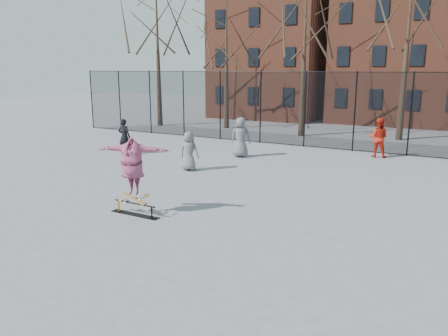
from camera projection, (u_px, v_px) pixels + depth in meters
The scene contains 11 objects.
ground at pixel (193, 224), 11.87m from camera, with size 100.00×100.00×0.00m, color slate.
skate_rail at pixel (135, 210), 12.56m from camera, with size 1.65×0.25×0.36m.
skateboard at pixel (134, 201), 12.50m from camera, with size 0.92×0.22×0.11m, color #A57B42, non-canonical shape.
skater at pixel (133, 171), 12.31m from camera, with size 2.03×0.55×1.65m, color #613B95.
bystander_grey at pixel (189, 151), 17.91m from camera, with size 0.80×0.52×1.63m, color #5D5E62.
bystander_black at pixel (124, 137), 21.30m from camera, with size 0.64×0.42×1.75m, color black.
bystander_red at pixel (378, 138), 20.62m from camera, with size 0.91×0.71×1.86m, color #B51E10.
bystander_extra at pixel (241, 137), 20.62m from camera, with size 0.93×0.60×1.90m, color #5D5D61.
fence at pixel (331, 110), 22.47m from camera, with size 34.03×0.07×4.00m.
tree_row at pixel (352, 11), 24.93m from camera, with size 33.66×7.46×10.67m.
rowhouses at pixel (393, 42), 32.28m from camera, with size 29.00×7.00×13.00m.
Camera 1 is at (6.23, -9.38, 4.11)m, focal length 35.00 mm.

